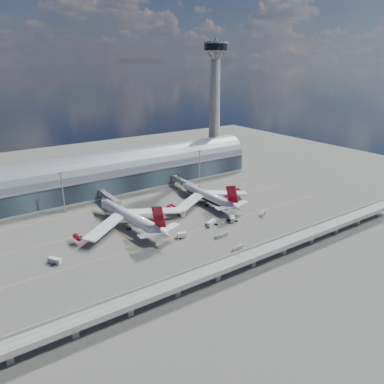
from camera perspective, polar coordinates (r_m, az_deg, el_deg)
ground at (r=210.91m, az=-1.18°, el=-4.96°), size 500.00×500.00×0.00m
taxi_lines at (r=228.19m, az=-4.25°, el=-3.06°), size 200.00×80.12×0.01m
terminal at (r=271.61m, az=-10.33°, el=2.90°), size 200.00×30.00×28.00m
control_tower at (r=311.34m, az=3.48°, el=12.82°), size 19.00×19.00×103.00m
guideway at (r=170.15m, az=9.24°, el=-9.54°), size 220.00×8.50×7.20m
floodlight_mast_left at (r=234.35m, az=-19.11°, el=0.05°), size 3.00×0.70×25.70m
floodlight_mast_right at (r=275.79m, az=1.16°, el=3.96°), size 3.00×0.70×25.70m
airliner_left at (r=207.46m, az=-9.20°, el=-3.86°), size 64.72×68.07×20.74m
airliner_right at (r=238.55m, az=2.51°, el=-0.72°), size 58.51×61.14×19.44m
jet_bridge_left at (r=243.31m, az=-12.64°, el=-0.74°), size 4.40×28.00×7.25m
jet_bridge_right at (r=266.28m, az=-1.24°, el=1.49°), size 4.40×32.00×7.25m
service_truck_0 at (r=183.02m, az=-20.19°, el=-9.77°), size 5.41×6.53×2.68m
service_truck_1 at (r=195.27m, az=-1.58°, el=-6.59°), size 5.20×3.23×2.80m
service_truck_2 at (r=209.59m, az=2.97°, el=-4.72°), size 7.76×4.98×2.73m
service_truck_3 at (r=215.32m, az=6.20°, el=-4.11°), size 5.72×6.10×2.93m
service_truck_4 at (r=222.01m, az=-1.61°, el=-3.23°), size 3.57×5.86×3.17m
service_truck_5 at (r=215.11m, az=-8.46°, el=-4.22°), size 5.83×6.38×3.03m
cargo_train_0 at (r=185.03m, az=6.92°, el=-8.49°), size 7.24×3.02×1.58m
cargo_train_1 at (r=196.48m, az=4.50°, el=-6.63°), size 8.04×1.94×1.79m
cargo_train_2 at (r=226.80m, az=10.67°, el=-3.24°), size 7.94×5.87×1.85m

